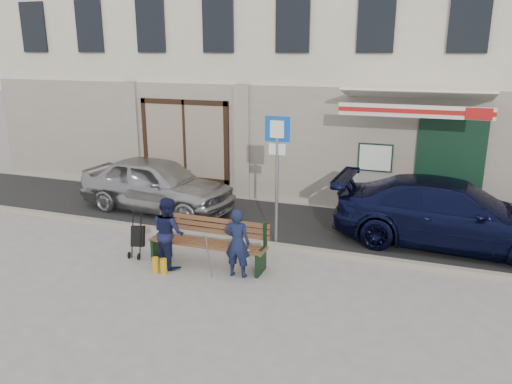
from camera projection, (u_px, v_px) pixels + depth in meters
The scene contains 11 objects.
ground at pixel (217, 272), 9.62m from camera, with size 80.00×80.00×0.00m, color #9E9991.
asphalt_lane at pixel (269, 222), 12.42m from camera, with size 60.00×3.20×0.01m, color #282828.
curb at pixel (245, 242), 10.96m from camera, with size 60.00×0.18×0.12m, color #9E9384.
building at pixel (324, 22), 15.88m from camera, with size 20.00×8.27×10.00m.
car_silver at pixel (157, 184), 13.15m from camera, with size 1.69×4.21×1.43m, color #A6A7AB.
car_navy at pixel (451, 214), 10.75m from camera, with size 2.03×4.99×1.45m, color black.
parking_sign at pixel (277, 160), 10.38m from camera, with size 0.52×0.08×2.83m.
bench at pixel (206, 243), 9.86m from camera, with size 2.40×1.17×0.98m.
man at pixel (237, 243), 9.28m from camera, with size 0.49×0.32×1.34m, color #141A37.
woman at pixel (169, 232), 9.74m from camera, with size 0.68×0.53×1.40m, color #141739.
stroller at pixel (138, 237), 10.28m from camera, with size 0.32×0.42×0.93m.
Camera 1 is at (3.73, -8.03, 4.14)m, focal length 35.00 mm.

